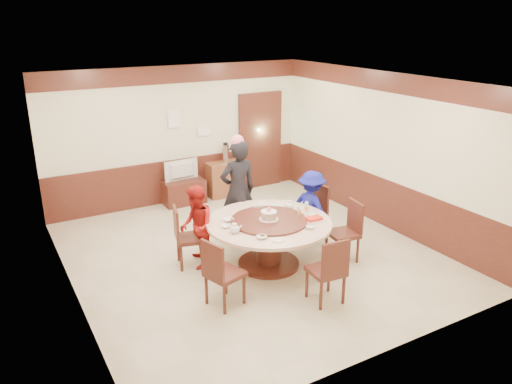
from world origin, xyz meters
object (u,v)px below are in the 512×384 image
person_blue (311,207)px  television (183,171)px  side_cabinet (225,179)px  thermos (226,153)px  banquet_table (269,234)px  tv_stand (184,192)px  shrimp_platter (314,219)px  person_red (196,227)px  birthday_cake (269,215)px  person_standing (238,191)px

person_blue → television: 3.09m
side_cabinet → thermos: thermos is taller
banquet_table → side_cabinet: bearing=75.1°
television → thermos: 1.02m
tv_stand → side_cabinet: side_cabinet is taller
banquet_table → thermos: bearing=74.8°
shrimp_platter → television: (-0.71, 3.57, -0.07)m
person_red → shrimp_platter: size_ratio=4.33×
side_cabinet → birthday_cake: bearing=-105.0°
shrimp_platter → thermos: bearing=85.4°
banquet_table → person_standing: person_standing is taller
person_blue → banquet_table: bearing=97.0°
birthday_cake → side_cabinet: 3.42m
side_cabinet → tv_stand: bearing=-178.2°
person_standing → side_cabinet: bearing=-108.8°
person_red → side_cabinet: bearing=163.9°
banquet_table → side_cabinet: banquet_table is taller
side_cabinet → banquet_table: bearing=-104.9°
person_standing → person_blue: bearing=146.0°
tv_stand → side_cabinet: size_ratio=1.06×
person_standing → thermos: size_ratio=4.68×
person_standing → tv_stand: person_standing is taller
tv_stand → side_cabinet: 0.99m
person_blue → shrimp_platter: (-0.47, -0.71, 0.14)m
shrimp_platter → tv_stand: 3.68m
person_red → shrimp_platter: (1.56, -0.89, 0.13)m
person_standing → television: person_standing is taller
banquet_table → person_red: size_ratio=1.47×
television → tv_stand: bearing=180.0°
person_blue → television: person_blue is taller
television → birthday_cake: bearing=87.7°
person_standing → tv_stand: (-0.16, 2.12, -0.64)m
person_red → shrimp_platter: bearing=78.2°
person_red → television: person_red is taller
person_standing → person_red: bearing=30.7°
banquet_table → tv_stand: 3.25m
person_standing → thermos: (0.83, 2.15, 0.05)m
tv_stand → television: (0.00, 0.00, 0.46)m
shrimp_platter → side_cabinet: shrimp_platter is taller
tv_stand → thermos: bearing=1.7°
person_standing → television: size_ratio=2.42×
banquet_table → person_standing: size_ratio=1.08×
shrimp_platter → side_cabinet: (0.27, 3.60, -0.40)m
person_red → television: 2.81m
birthday_cake → shrimp_platter: birthday_cake is taller
banquet_table → shrimp_platter: size_ratio=6.38×
banquet_table → birthday_cake: birthday_cake is taller
thermos → person_blue: bearing=-86.4°
person_red → birthday_cake: size_ratio=4.37×
shrimp_platter → thermos: thermos is taller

